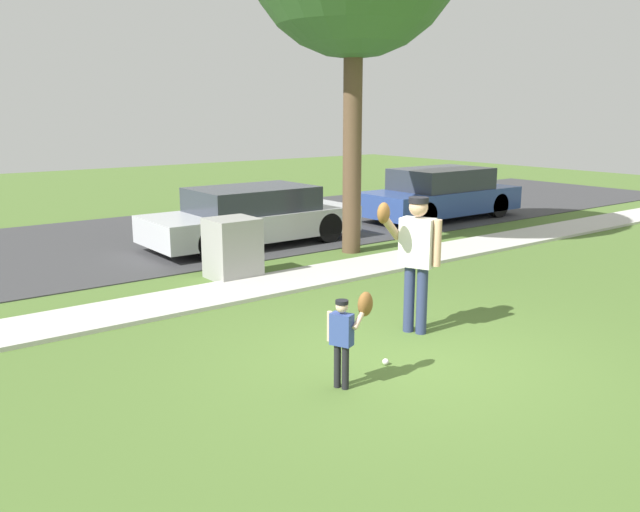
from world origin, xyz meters
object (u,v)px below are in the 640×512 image
person_adult (415,250)px  person_child (349,326)px  parked_wagon_blue (441,194)px  parked_sedan_silver (252,216)px  utility_cabinet (233,248)px  baseball (386,362)px

person_adult → person_child: (-1.74, -0.79, -0.44)m
person_adult → parked_wagon_blue: size_ratio=0.39×
parked_sedan_silver → parked_wagon_blue: bearing=-0.7°
utility_cabinet → parked_sedan_silver: size_ratio=0.23×
parked_sedan_silver → parked_wagon_blue: parked_wagon_blue is taller
person_adult → baseball: (-1.02, -0.60, -1.06)m
person_adult → person_child: bearing=1.7°
parked_sedan_silver → parked_wagon_blue: (5.77, -0.07, 0.04)m
baseball → utility_cabinet: utility_cabinet is taller
person_child → utility_cabinet: utility_cabinet is taller
utility_cabinet → parked_sedan_silver: bearing=51.6°
utility_cabinet → person_child: bearing=-105.8°
person_child → baseball: person_child is taller
baseball → parked_sedan_silver: bearing=70.6°
person_child → baseball: size_ratio=13.45×
parked_wagon_blue → parked_sedan_silver: bearing=179.3°
person_adult → parked_wagon_blue: 9.36m
baseball → parked_wagon_blue: (8.14, 6.66, 0.62)m
person_child → parked_wagon_blue: parked_wagon_blue is taller
utility_cabinet → parked_wagon_blue: 7.82m
parked_sedan_silver → utility_cabinet: bearing=-128.4°
person_child → utility_cabinet: (1.33, 4.71, -0.14)m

